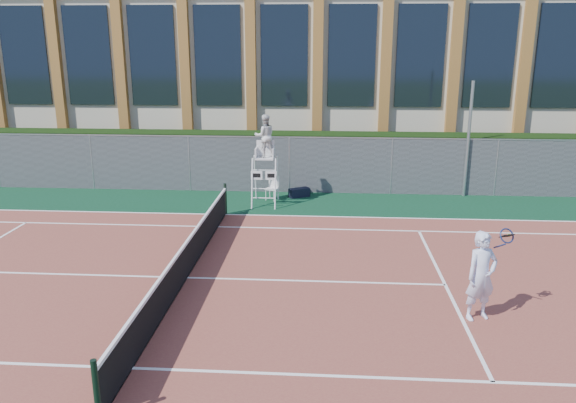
# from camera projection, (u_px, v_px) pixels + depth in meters

# --- Properties ---
(ground) EXTENTS (120.00, 120.00, 0.00)m
(ground) POSITION_uv_depth(u_px,v_px,m) (187.00, 279.00, 14.10)
(ground) COLOR #233814
(apron) EXTENTS (36.00, 20.00, 0.01)m
(apron) POSITION_uv_depth(u_px,v_px,m) (196.00, 264.00, 15.06)
(apron) COLOR #0B321A
(apron) RESTS_ON ground
(tennis_court) EXTENTS (23.77, 10.97, 0.02)m
(tennis_court) POSITION_uv_depth(u_px,v_px,m) (187.00, 278.00, 14.10)
(tennis_court) COLOR brown
(tennis_court) RESTS_ON apron
(tennis_net) EXTENTS (0.10, 11.30, 1.10)m
(tennis_net) POSITION_uv_depth(u_px,v_px,m) (186.00, 259.00, 13.96)
(tennis_net) COLOR black
(tennis_net) RESTS_ON ground
(fence) EXTENTS (40.00, 0.06, 2.20)m
(fence) POSITION_uv_depth(u_px,v_px,m) (239.00, 165.00, 22.26)
(fence) COLOR #595E60
(fence) RESTS_ON ground
(hedge) EXTENTS (40.00, 1.40, 2.20)m
(hedge) POSITION_uv_depth(u_px,v_px,m) (243.00, 159.00, 23.42)
(hedge) COLOR black
(hedge) RESTS_ON ground
(building) EXTENTS (45.00, 10.60, 8.22)m
(building) POSITION_uv_depth(u_px,v_px,m) (264.00, 75.00, 30.24)
(building) COLOR beige
(building) RESTS_ON ground
(steel_pole) EXTENTS (0.12, 0.12, 4.41)m
(steel_pole) POSITION_uv_depth(u_px,v_px,m) (468.00, 140.00, 21.29)
(steel_pole) COLOR #9EA0A5
(steel_pole) RESTS_ON ground
(umpire_chair) EXTENTS (0.93, 1.43, 3.34)m
(umpire_chair) POSITION_uv_depth(u_px,v_px,m) (265.00, 139.00, 20.14)
(umpire_chair) COLOR white
(umpire_chair) RESTS_ON ground
(plastic_chair) EXTENTS (0.54, 0.54, 0.90)m
(plastic_chair) POSITION_uv_depth(u_px,v_px,m) (273.00, 186.00, 21.21)
(plastic_chair) COLOR silver
(plastic_chair) RESTS_ON apron
(sports_bag_near) EXTENTS (0.85, 0.68, 0.34)m
(sports_bag_near) POSITION_uv_depth(u_px,v_px,m) (299.00, 193.00, 21.66)
(sports_bag_near) COLOR black
(sports_bag_near) RESTS_ON apron
(sports_bag_far) EXTENTS (0.58, 0.32, 0.22)m
(sports_bag_far) POSITION_uv_depth(u_px,v_px,m) (302.00, 191.00, 22.17)
(sports_bag_far) COLOR black
(sports_bag_far) RESTS_ON apron
(tennis_player) EXTENTS (1.12, 0.82, 1.94)m
(tennis_player) POSITION_uv_depth(u_px,v_px,m) (481.00, 276.00, 11.75)
(tennis_player) COLOR #D3DBFD
(tennis_player) RESTS_ON tennis_court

